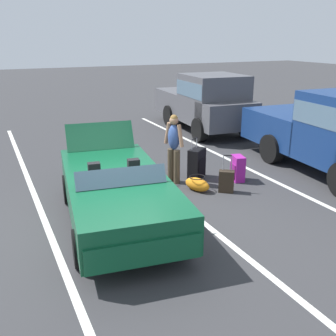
{
  "coord_description": "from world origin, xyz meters",
  "views": [
    {
      "loc": [
        6.42,
        -2.03,
        3.34
      ],
      "look_at": [
        -0.5,
        1.28,
        0.75
      ],
      "focal_mm": 41.65,
      "sensor_mm": 36.0,
      "label": 1
    }
  ],
  "objects_px": {
    "convertible_car": "(119,198)",
    "suitcase_large_black": "(197,163)",
    "duffel_bag": "(197,184)",
    "parked_pickup_truck_near": "(207,101)",
    "suitcase_small_carryon": "(226,181)",
    "suitcase_medium_bright": "(238,168)",
    "traveler_person": "(174,145)"
  },
  "relations": [
    {
      "from": "convertible_car",
      "to": "suitcase_large_black",
      "type": "bearing_deg",
      "value": 131.65
    },
    {
      "from": "convertible_car",
      "to": "duffel_bag",
      "type": "relative_size",
      "value": 6.21
    },
    {
      "from": "suitcase_large_black",
      "to": "parked_pickup_truck_near",
      "type": "distance_m",
      "value": 5.17
    },
    {
      "from": "convertible_car",
      "to": "duffel_bag",
      "type": "height_order",
      "value": "convertible_car"
    },
    {
      "from": "suitcase_large_black",
      "to": "convertible_car",
      "type": "bearing_deg",
      "value": -90.94
    },
    {
      "from": "duffel_bag",
      "to": "parked_pickup_truck_near",
      "type": "height_order",
      "value": "parked_pickup_truck_near"
    },
    {
      "from": "duffel_bag",
      "to": "parked_pickup_truck_near",
      "type": "relative_size",
      "value": 0.14
    },
    {
      "from": "suitcase_small_carryon",
      "to": "duffel_bag",
      "type": "height_order",
      "value": "suitcase_small_carryon"
    },
    {
      "from": "convertible_car",
      "to": "suitcase_small_carryon",
      "type": "height_order",
      "value": "convertible_car"
    },
    {
      "from": "suitcase_small_carryon",
      "to": "parked_pickup_truck_near",
      "type": "height_order",
      "value": "parked_pickup_truck_near"
    },
    {
      "from": "suitcase_large_black",
      "to": "suitcase_small_carryon",
      "type": "relative_size",
      "value": 1.17
    },
    {
      "from": "suitcase_medium_bright",
      "to": "suitcase_small_carryon",
      "type": "xyz_separation_m",
      "value": [
        0.5,
        -0.66,
        -0.05
      ]
    },
    {
      "from": "suitcase_small_carryon",
      "to": "duffel_bag",
      "type": "relative_size",
      "value": 1.21
    },
    {
      "from": "suitcase_small_carryon",
      "to": "duffel_bag",
      "type": "xyz_separation_m",
      "value": [
        -0.34,
        -0.56,
        -0.1
      ]
    },
    {
      "from": "traveler_person",
      "to": "parked_pickup_truck_near",
      "type": "relative_size",
      "value": 0.32
    },
    {
      "from": "suitcase_medium_bright",
      "to": "duffel_bag",
      "type": "bearing_deg",
      "value": 21.48
    },
    {
      "from": "parked_pickup_truck_near",
      "to": "traveler_person",
      "type": "bearing_deg",
      "value": -34.87
    },
    {
      "from": "duffel_bag",
      "to": "traveler_person",
      "type": "height_order",
      "value": "traveler_person"
    },
    {
      "from": "suitcase_large_black",
      "to": "traveler_person",
      "type": "relative_size",
      "value": 0.61
    },
    {
      "from": "convertible_car",
      "to": "suitcase_small_carryon",
      "type": "relative_size",
      "value": 5.12
    },
    {
      "from": "convertible_car",
      "to": "duffel_bag",
      "type": "distance_m",
      "value": 2.41
    },
    {
      "from": "suitcase_large_black",
      "to": "suitcase_medium_bright",
      "type": "xyz_separation_m",
      "value": [
        0.61,
        0.8,
        -0.06
      ]
    },
    {
      "from": "convertible_car",
      "to": "traveler_person",
      "type": "bearing_deg",
      "value": 139.03
    },
    {
      "from": "suitcase_medium_bright",
      "to": "suitcase_small_carryon",
      "type": "bearing_deg",
      "value": 51.27
    },
    {
      "from": "suitcase_small_carryon",
      "to": "parked_pickup_truck_near",
      "type": "distance_m",
      "value": 6.07
    },
    {
      "from": "suitcase_small_carryon",
      "to": "duffel_bag",
      "type": "distance_m",
      "value": 0.66
    },
    {
      "from": "convertible_car",
      "to": "suitcase_large_black",
      "type": "xyz_separation_m",
      "value": [
        -1.72,
        2.59,
        -0.22
      ]
    },
    {
      "from": "traveler_person",
      "to": "suitcase_large_black",
      "type": "bearing_deg",
      "value": 163.17
    },
    {
      "from": "suitcase_small_carryon",
      "to": "parked_pickup_truck_near",
      "type": "xyz_separation_m",
      "value": [
        -5.38,
        2.68,
        0.85
      ]
    },
    {
      "from": "suitcase_medium_bright",
      "to": "suitcase_small_carryon",
      "type": "distance_m",
      "value": 0.83
    },
    {
      "from": "duffel_bag",
      "to": "traveler_person",
      "type": "xyz_separation_m",
      "value": [
        -0.72,
        -0.24,
        0.77
      ]
    },
    {
      "from": "suitcase_large_black",
      "to": "traveler_person",
      "type": "distance_m",
      "value": 0.87
    }
  ]
}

